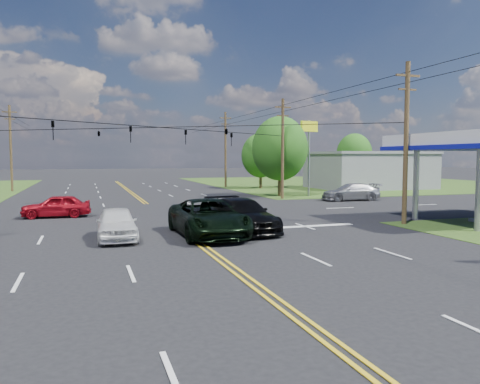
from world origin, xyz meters
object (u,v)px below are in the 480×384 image
object	(u,v)px
pole_se	(406,141)
pickup_white	(117,223)
pole_left_far	(11,147)
tree_right_b	(261,155)
pole_right_far	(225,148)
tree_right_a	(280,149)
retail_ne	(369,171)
tree_far_r	(354,154)
pole_ne	(283,147)
pickup_dkgreen	(208,218)
suv_black	(242,215)

from	to	relation	value
pole_se	pickup_white	world-z (taller)	pole_se
pole_left_far	tree_right_b	size ratio (longest dim) A/B	1.41
pole_right_far	tree_right_a	xyz separation A→B (m)	(1.00, -16.00, -0.30)
retail_ne	tree_right_b	distance (m)	14.22
pole_left_far	tree_far_r	size ratio (longest dim) A/B	1.31
pole_ne	tree_right_b	distance (m)	15.42
tree_far_r	pickup_dkgreen	bearing A→B (deg)	-130.03
suv_black	pickup_dkgreen	bearing A→B (deg)	-163.64
tree_far_r	tree_right_b	bearing A→B (deg)	-161.08
pole_left_far	pole_se	bearing A→B (deg)	-54.90
pole_left_far	pickup_dkgreen	distance (m)	40.09
tree_far_r	pickup_dkgreen	distance (m)	51.51
tree_right_b	pickup_white	bearing A→B (deg)	-121.27
pole_left_far	pole_ne	bearing A→B (deg)	-36.16
pole_se	tree_far_r	bearing A→B (deg)	61.70
pickup_dkgreen	tree_right_b	bearing A→B (deg)	64.43
pole_left_far	suv_black	world-z (taller)	pole_left_far
pole_ne	tree_far_r	world-z (taller)	pole_ne
pole_right_far	tree_right_b	size ratio (longest dim) A/B	1.41
pole_se	pole_left_far	xyz separation A→B (m)	(-26.00, 37.00, 0.25)
tree_right_b	suv_black	distance (m)	35.35
pole_se	pickup_dkgreen	xyz separation A→B (m)	(-12.05, -0.34, -3.99)
retail_ne	suv_black	distance (m)	39.28
retail_ne	pole_se	xyz separation A→B (m)	(-17.00, -29.00, 2.72)
pickup_white	pole_left_far	bearing A→B (deg)	105.90
retail_ne	pickup_dkgreen	distance (m)	41.31
pole_ne	tree_right_a	xyz separation A→B (m)	(1.00, 3.00, -0.05)
retail_ne	tree_right_a	size ratio (longest dim) A/B	1.71
retail_ne	tree_right_b	xyz separation A→B (m)	(-13.50, 4.00, 2.02)
pole_left_far	retail_ne	bearing A→B (deg)	-10.54
pole_right_far	suv_black	world-z (taller)	pole_right_far
retail_ne	pole_se	distance (m)	33.72
tree_right_a	tree_right_b	distance (m)	12.27
pole_ne	suv_black	size ratio (longest dim) A/B	1.57
pole_right_far	pickup_dkgreen	bearing A→B (deg)	-107.89
suv_black	pickup_white	world-z (taller)	suv_black
retail_ne	pickup_dkgreen	size ratio (longest dim) A/B	2.10
pole_se	pickup_dkgreen	distance (m)	12.70
retail_ne	pole_left_far	world-z (taller)	pole_left_far
pole_se	pole_ne	xyz separation A→B (m)	(0.00, 18.00, 0.00)
pole_se	tree_right_b	world-z (taller)	pole_se
pole_ne	suv_black	distance (m)	20.56
pole_ne	suv_black	xyz separation A→B (m)	(-10.00, -17.50, -4.04)
suv_black	pickup_white	size ratio (longest dim) A/B	1.32
tree_right_b	tree_far_r	xyz separation A→B (m)	(17.50, 6.00, 0.33)
retail_ne	pickup_white	size ratio (longest dim) A/B	3.05
pole_ne	tree_far_r	size ratio (longest dim) A/B	1.25
pole_ne	pole_left_far	xyz separation A→B (m)	(-26.00, 19.00, 0.25)
pole_ne	tree_right_a	size ratio (longest dim) A/B	1.16
tree_far_r	pickup_dkgreen	world-z (taller)	tree_far_r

